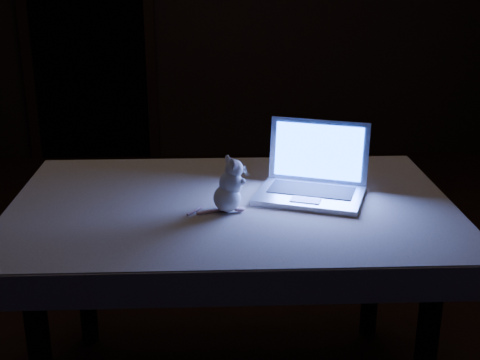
{
  "coord_description": "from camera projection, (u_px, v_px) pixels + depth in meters",
  "views": [
    {
      "loc": [
        -0.15,
        -2.74,
        1.61
      ],
      "look_at": [
        -0.05,
        -0.59,
        0.85
      ],
      "focal_mm": 48.0,
      "sensor_mm": 36.0,
      "label": 1
    }
  ],
  "objects": [
    {
      "name": "tablecloth",
      "position": [
        251.0,
        222.0,
        2.24
      ],
      "size": [
        1.76,
        1.38,
        0.11
      ],
      "primitive_type": null,
      "rotation": [
        0.0,
        0.0,
        -0.24
      ],
      "color": "beige",
      "rests_on": "table"
    },
    {
      "name": "floor",
      "position": [
        243.0,
        305.0,
        3.12
      ],
      "size": [
        5.0,
        5.0,
        0.0
      ],
      "primitive_type": "plane",
      "color": "black",
      "rests_on": "ground"
    },
    {
      "name": "plush_mouse",
      "position": [
        227.0,
        185.0,
        2.16
      ],
      "size": [
        0.14,
        0.14,
        0.19
      ],
      "primitive_type": null,
      "rotation": [
        0.0,
        0.0,
        0.02
      ],
      "color": "white",
      "rests_on": "tablecloth"
    },
    {
      "name": "table",
      "position": [
        232.0,
        300.0,
        2.4
      ],
      "size": [
        1.46,
        0.94,
        0.78
      ],
      "primitive_type": null,
      "rotation": [
        0.0,
        0.0,
        -0.01
      ],
      "color": "black",
      "rests_on": "floor"
    },
    {
      "name": "doorway",
      "position": [
        88.0,
        28.0,
        5.07
      ],
      "size": [
        1.06,
        0.36,
        2.13
      ],
      "primitive_type": null,
      "color": "black",
      "rests_on": "back_wall"
    },
    {
      "name": "laptop",
      "position": [
        311.0,
        165.0,
        2.26
      ],
      "size": [
        0.46,
        0.43,
        0.25
      ],
      "primitive_type": null,
      "rotation": [
        0.0,
        0.0,
        -0.35
      ],
      "color": "silver",
      "rests_on": "tablecloth"
    }
  ]
}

